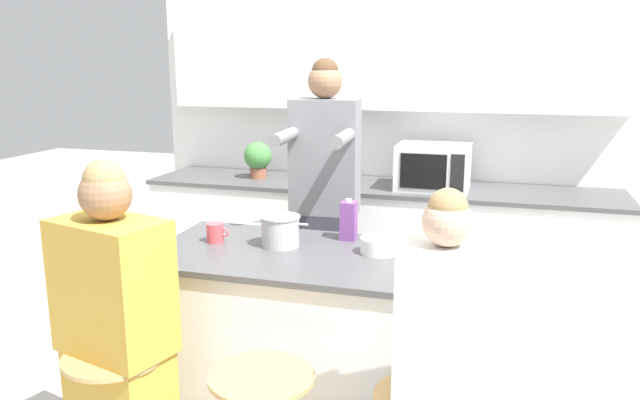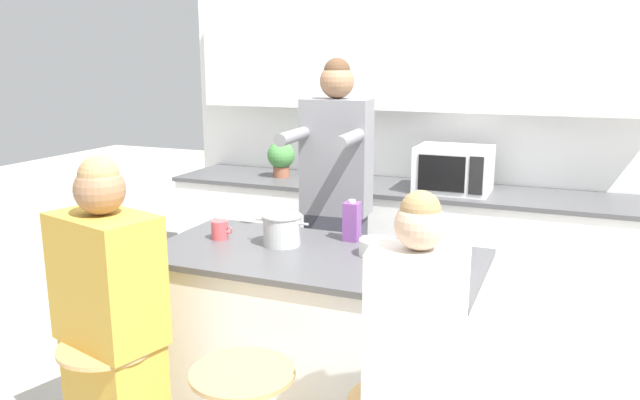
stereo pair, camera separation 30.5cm
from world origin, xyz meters
name	(u,v)px [view 1 (the left image)]	position (x,y,z in m)	size (l,w,h in m)	color
wall_back	(387,96)	(0.00, 1.84, 1.54)	(3.61, 0.22, 2.70)	white
back_counter	(376,247)	(0.00, 1.53, 0.47)	(3.35, 0.66, 0.94)	white
kitchen_island	(315,337)	(0.00, 0.00, 0.45)	(1.63, 0.82, 0.89)	black
person_cooking	(325,212)	(-0.16, 0.72, 0.91)	(0.43, 0.62, 1.82)	#383842
person_wrapped_blanket	(116,338)	(-0.66, -0.70, 0.68)	(0.53, 0.40, 1.43)	gold
person_seated_near	(439,393)	(0.68, -0.70, 0.64)	(0.36, 0.30, 1.40)	#333338
cooking_pot	(280,231)	(-0.21, 0.07, 0.97)	(0.29, 0.20, 0.16)	#B7BABC
fruit_bowl	(379,245)	(0.29, 0.10, 0.93)	(0.18, 0.18, 0.08)	white
coffee_cup_near	(215,233)	(-0.55, 0.04, 0.94)	(0.12, 0.09, 0.10)	#DB4C51
juice_carton	(349,220)	(0.10, 0.28, 0.99)	(0.08, 0.08, 0.22)	#7A428E
microwave	(433,167)	(0.39, 1.49, 1.09)	(0.49, 0.39, 0.31)	white
potted_plant	(258,158)	(-0.91, 1.53, 1.09)	(0.21, 0.21, 0.27)	#93563D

